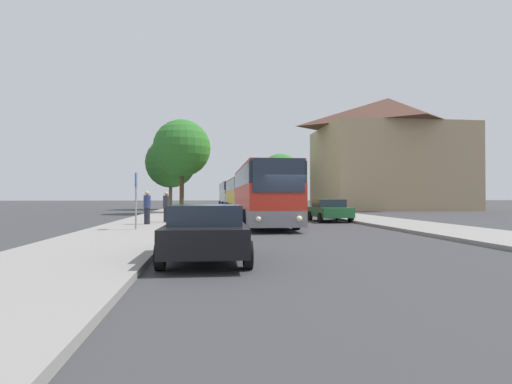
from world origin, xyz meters
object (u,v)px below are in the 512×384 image
object	(u,v)px
bus_rear	(231,195)
tree_left_far	(182,148)
bus_front	(262,194)
parked_car_right_near	(329,210)
pedestrian_waiting_far	(166,207)
bus_middle	(243,195)
parked_car_right_far	(273,204)
bus_stop_sign	(136,194)
parked_car_left_curb	(206,231)
pedestrian_waiting_near	(147,207)
tree_right_near	(281,173)
tree_left_near	(171,163)

from	to	relation	value
bus_rear	tree_left_far	distance (m)	16.62
bus_front	parked_car_right_near	xyz separation A→B (m)	(4.67, 2.41, -0.99)
bus_rear	pedestrian_waiting_far	size ratio (longest dim) A/B	6.71
bus_front	bus_middle	size ratio (longest dim) A/B	1.06
bus_front	parked_car_right_far	world-z (taller)	bus_front
bus_stop_sign	bus_front	bearing A→B (deg)	34.70
parked_car_right_far	parked_car_left_curb	bearing A→B (deg)	75.50
parked_car_left_curb	pedestrian_waiting_near	xyz separation A→B (m)	(-3.09, 11.35, 0.29)
bus_rear	tree_right_near	bearing A→B (deg)	0.81
bus_front	tree_left_near	xyz separation A→B (m)	(-7.51, 27.27, 4.00)
tree_left_far	tree_right_near	size ratio (longest dim) A/B	1.18
parked_car_right_far	tree_right_near	bearing A→B (deg)	-111.10
tree_left_far	pedestrian_waiting_near	bearing A→B (deg)	-92.86
parked_car_left_curb	pedestrian_waiting_far	bearing A→B (deg)	101.45
bus_middle	parked_car_right_far	distance (m)	9.91
bus_middle	pedestrian_waiting_near	bearing A→B (deg)	-112.96
bus_middle	tree_right_near	size ratio (longest dim) A/B	1.56
bus_front	tree_right_near	size ratio (longest dim) A/B	1.65
bus_front	pedestrian_waiting_far	distance (m)	5.44
bus_rear	parked_car_right_near	world-z (taller)	bus_rear
tree_left_near	bus_stop_sign	bearing A→B (deg)	-87.57
bus_front	parked_car_left_curb	world-z (taller)	bus_front
bus_front	pedestrian_waiting_near	size ratio (longest dim) A/B	6.91
bus_front	bus_rear	bearing A→B (deg)	90.82
bus_stop_sign	bus_rear	bearing A→B (deg)	79.71
bus_stop_sign	bus_middle	bearing A→B (deg)	71.38
bus_stop_sign	tree_left_far	world-z (taller)	tree_left_far
tree_left_far	parked_car_right_near	bearing A→B (deg)	-50.92
tree_left_near	parked_car_right_near	bearing A→B (deg)	-63.89
pedestrian_waiting_far	pedestrian_waiting_near	bearing A→B (deg)	-28.43
bus_front	bus_stop_sign	xyz separation A→B (m)	(-6.17, -4.27, -0.03)
bus_rear	tree_left_far	world-z (taller)	tree_left_far
parked_car_right_far	pedestrian_waiting_far	world-z (taller)	pedestrian_waiting_far
bus_middle	pedestrian_waiting_far	distance (m)	15.38
bus_front	parked_car_right_far	size ratio (longest dim) A/B	2.70
bus_rear	bus_stop_sign	xyz separation A→B (m)	(-6.21, -34.21, -0.13)
bus_stop_sign	tree_left_far	xyz separation A→B (m)	(0.78, 19.07, 4.32)
parked_car_right_far	tree_left_far	bearing A→B (deg)	39.66
parked_car_left_curb	parked_car_right_near	distance (m)	16.66
parked_car_right_far	tree_left_near	size ratio (longest dim) A/B	0.51
bus_middle	parked_car_right_far	xyz separation A→B (m)	(4.25, 8.90, -0.97)
bus_middle	parked_car_left_curb	xyz separation A→B (m)	(-3.38, -27.24, -1.00)
parked_car_left_curb	pedestrian_waiting_near	bearing A→B (deg)	106.74
bus_front	pedestrian_waiting_far	world-z (taller)	bus_front
bus_middle	bus_front	bearing A→B (deg)	-91.93
bus_front	tree_left_far	distance (m)	16.32
parked_car_left_curb	bus_stop_sign	world-z (taller)	bus_stop_sign
parked_car_left_curb	tree_left_near	distance (m)	40.15
parked_car_right_far	tree_right_near	distance (m)	7.80
parked_car_left_curb	parked_car_right_far	world-z (taller)	parked_car_right_far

